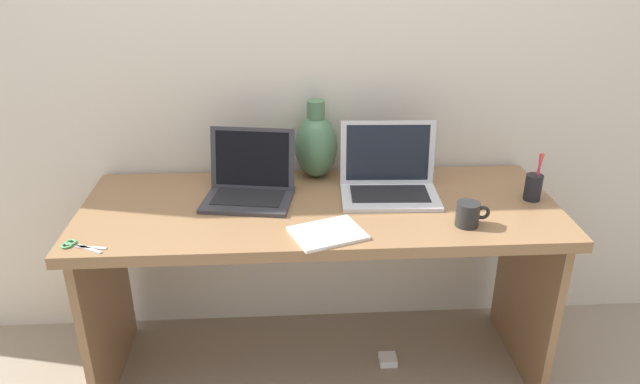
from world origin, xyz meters
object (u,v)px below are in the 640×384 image
(laptop_left, at_px, (250,180))
(laptop_right, at_px, (389,175))
(scissors, at_px, (76,246))
(notebook_stack, at_px, (328,233))
(pen_cup, at_px, (533,186))
(green_vase, at_px, (316,145))
(coffee_mug, at_px, (468,214))
(power_brick, at_px, (388,360))

(laptop_left, distance_m, laptop_right, 0.51)
(laptop_left, height_order, laptop_right, laptop_right)
(laptop_right, relative_size, scissors, 2.48)
(notebook_stack, xyz_separation_m, pen_cup, (0.76, 0.23, 0.05))
(laptop_right, xyz_separation_m, notebook_stack, (-0.25, -0.32, -0.06))
(green_vase, xyz_separation_m, scissors, (-0.78, -0.52, -0.13))
(coffee_mug, height_order, pen_cup, pen_cup)
(laptop_left, bearing_deg, coffee_mug, -20.53)
(pen_cup, bearing_deg, coffee_mug, -147.31)
(laptop_left, bearing_deg, notebook_stack, -49.95)
(coffee_mug, bearing_deg, laptop_right, 128.22)
(laptop_left, relative_size, power_brick, 4.95)
(green_vase, relative_size, power_brick, 4.40)
(green_vase, distance_m, notebook_stack, 0.50)
(laptop_right, bearing_deg, power_brick, -78.85)
(laptop_left, relative_size, scissors, 2.37)
(laptop_left, bearing_deg, green_vase, 35.01)
(pen_cup, bearing_deg, scissors, -170.68)
(scissors, xyz_separation_m, power_brick, (1.06, 0.25, -0.72))
(coffee_mug, height_order, power_brick, coffee_mug)
(scissors, relative_size, power_brick, 2.09)
(green_vase, distance_m, scissors, 0.94)
(notebook_stack, height_order, power_brick, notebook_stack)
(laptop_right, bearing_deg, notebook_stack, -127.87)
(pen_cup, height_order, power_brick, pen_cup)
(pen_cup, bearing_deg, laptop_right, 169.64)
(laptop_left, bearing_deg, power_brick, -9.58)
(notebook_stack, distance_m, coffee_mug, 0.47)
(coffee_mug, bearing_deg, scissors, -176.94)
(green_vase, height_order, notebook_stack, green_vase)
(scissors, bearing_deg, laptop_right, 18.55)
(laptop_right, distance_m, green_vase, 0.32)
(laptop_right, distance_m, coffee_mug, 0.36)
(notebook_stack, relative_size, pen_cup, 1.21)
(coffee_mug, xyz_separation_m, pen_cup, (0.29, 0.19, 0.01))
(notebook_stack, bearing_deg, scissors, -177.88)
(pen_cup, bearing_deg, notebook_stack, -163.51)
(laptop_left, distance_m, notebook_stack, 0.41)
(notebook_stack, relative_size, scissors, 1.51)
(notebook_stack, bearing_deg, pen_cup, 16.49)
(pen_cup, relative_size, power_brick, 2.62)
(laptop_left, height_order, notebook_stack, laptop_left)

